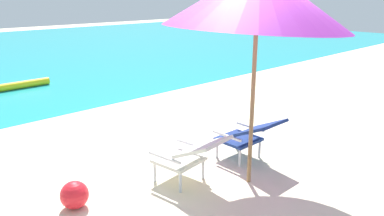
{
  "coord_description": "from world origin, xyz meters",
  "views": [
    {
      "loc": [
        -3.33,
        -3.13,
        2.26
      ],
      "look_at": [
        0.0,
        0.43,
        0.75
      ],
      "focal_mm": 34.78,
      "sensor_mm": 36.0,
      "label": 1
    }
  ],
  "objects_px": {
    "swim_buoy": "(16,86)",
    "lounge_chair_left": "(190,154)",
    "lounge_chair_right": "(249,134)",
    "beach_ball": "(74,195)"
  },
  "relations": [
    {
      "from": "swim_buoy",
      "to": "lounge_chair_left",
      "type": "distance_m",
      "value": 6.38
    },
    {
      "from": "lounge_chair_right",
      "to": "lounge_chair_left",
      "type": "bearing_deg",
      "value": 176.2
    },
    {
      "from": "swim_buoy",
      "to": "lounge_chair_right",
      "type": "height_order",
      "value": "lounge_chair_right"
    },
    {
      "from": "swim_buoy",
      "to": "beach_ball",
      "type": "bearing_deg",
      "value": -103.25
    },
    {
      "from": "lounge_chair_left",
      "to": "lounge_chair_right",
      "type": "relative_size",
      "value": 1.07
    },
    {
      "from": "swim_buoy",
      "to": "lounge_chair_right",
      "type": "relative_size",
      "value": 1.83
    },
    {
      "from": "beach_ball",
      "to": "lounge_chair_right",
      "type": "bearing_deg",
      "value": -13.29
    },
    {
      "from": "swim_buoy",
      "to": "lounge_chair_right",
      "type": "bearing_deg",
      "value": -81.83
    },
    {
      "from": "swim_buoy",
      "to": "lounge_chair_right",
      "type": "xyz_separation_m",
      "value": [
        0.93,
        -6.45,
        0.31
      ]
    },
    {
      "from": "lounge_chair_left",
      "to": "beach_ball",
      "type": "distance_m",
      "value": 1.38
    }
  ]
}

